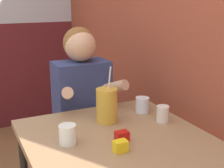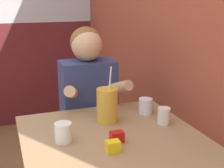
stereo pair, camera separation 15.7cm
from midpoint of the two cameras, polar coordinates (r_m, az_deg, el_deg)
main_table at (r=1.50m, az=-1.70°, el=-12.41°), size 0.84×0.91×0.72m
person_seated at (r=2.04m, az=-7.65°, el=-5.93°), size 0.42×0.40×1.19m
cocktail_pitcher at (r=1.63m, az=-3.74°, el=-3.96°), size 0.11×0.11×0.30m
glass_near_pitcher at (r=1.78m, az=3.05°, el=-3.87°), size 0.08×0.08×0.09m
glass_center at (r=1.44m, az=-11.28°, el=-9.11°), size 0.08×0.08×0.09m
glass_far_side at (r=1.66m, az=6.59°, el=-5.48°), size 0.07×0.07×0.09m
condiment_ketchup at (r=1.44m, az=-1.35°, el=-9.66°), size 0.06×0.04×0.05m
condiment_mustard at (r=1.35m, az=-1.84°, el=-11.37°), size 0.06×0.04×0.05m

